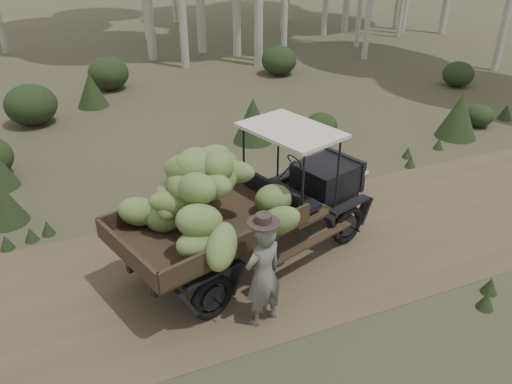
% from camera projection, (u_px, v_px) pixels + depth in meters
% --- Properties ---
extents(ground, '(120.00, 120.00, 0.00)m').
position_uv_depth(ground, '(306.00, 248.00, 9.34)').
color(ground, '#473D2B').
rests_on(ground, ground).
extents(dirt_track, '(70.00, 4.00, 0.01)m').
position_uv_depth(dirt_track, '(306.00, 248.00, 9.34)').
color(dirt_track, brown).
rests_on(dirt_track, ground).
extents(banana_truck, '(5.18, 3.29, 2.50)m').
position_uv_depth(banana_truck, '(227.00, 196.00, 8.07)').
color(banana_truck, black).
rests_on(banana_truck, ground).
extents(farmer, '(0.73, 0.58, 1.90)m').
position_uv_depth(farmer, '(263.00, 273.00, 7.24)').
color(farmer, '#5B5953').
rests_on(farmer, ground).
extents(undergrowth, '(21.81, 24.46, 1.37)m').
position_uv_depth(undergrowth, '(163.00, 199.00, 9.86)').
color(undergrowth, '#233319').
rests_on(undergrowth, ground).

